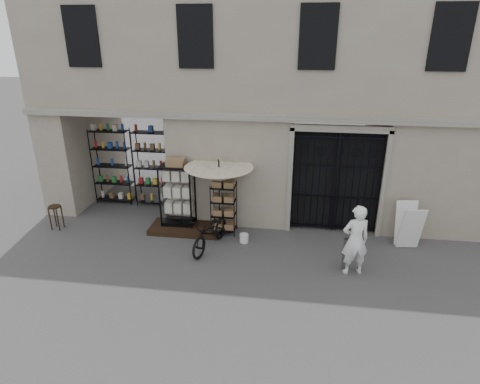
# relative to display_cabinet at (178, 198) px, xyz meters

# --- Properties ---
(ground) EXTENTS (80.00, 80.00, 0.00)m
(ground) POSITION_rel_display_cabinet_xyz_m (2.63, -1.71, -0.94)
(ground) COLOR black
(ground) RESTS_ON ground
(main_building) EXTENTS (14.00, 4.00, 9.00)m
(main_building) POSITION_rel_display_cabinet_xyz_m (2.63, 2.29, 3.56)
(main_building) COLOR gray
(main_building) RESTS_ON ground
(shop_recess) EXTENTS (3.00, 1.70, 3.00)m
(shop_recess) POSITION_rel_display_cabinet_xyz_m (-1.87, 1.09, 0.56)
(shop_recess) COLOR black
(shop_recess) RESTS_ON ground
(shop_shelving) EXTENTS (2.70, 0.50, 2.50)m
(shop_shelving) POSITION_rel_display_cabinet_xyz_m (-1.92, 1.59, 0.31)
(shop_shelving) COLOR black
(shop_shelving) RESTS_ON ground
(iron_gate) EXTENTS (2.50, 0.21, 3.00)m
(iron_gate) POSITION_rel_display_cabinet_xyz_m (4.38, 0.57, 0.56)
(iron_gate) COLOR black
(iron_gate) RESTS_ON ground
(step_platform) EXTENTS (2.00, 0.90, 0.15)m
(step_platform) POSITION_rel_display_cabinet_xyz_m (0.23, -0.16, -0.86)
(step_platform) COLOR black
(step_platform) RESTS_ON ground
(display_cabinet) EXTENTS (0.88, 0.55, 1.90)m
(display_cabinet) POSITION_rel_display_cabinet_xyz_m (0.00, 0.00, 0.00)
(display_cabinet) COLOR black
(display_cabinet) RESTS_ON step_platform
(wire_rack) EXTENTS (0.76, 0.65, 1.49)m
(wire_rack) POSITION_rel_display_cabinet_xyz_m (1.34, -0.11, -0.21)
(wire_rack) COLOR black
(wire_rack) RESTS_ON ground
(market_umbrella) EXTENTS (2.04, 2.07, 2.64)m
(market_umbrella) POSITION_rel_display_cabinet_xyz_m (1.24, -0.21, 0.96)
(market_umbrella) COLOR black
(market_umbrella) RESTS_ON ground
(white_bucket) EXTENTS (0.27, 0.27, 0.23)m
(white_bucket) POSITION_rel_display_cabinet_xyz_m (1.97, -0.58, -0.82)
(white_bucket) COLOR silver
(white_bucket) RESTS_ON ground
(bicycle) EXTENTS (0.86, 1.06, 1.76)m
(bicycle) POSITION_rel_display_cabinet_xyz_m (1.15, -1.03, -0.94)
(bicycle) COLOR black
(bicycle) RESTS_ON ground
(wooden_stool) EXTENTS (0.36, 0.36, 0.71)m
(wooden_stool) POSITION_rel_display_cabinet_xyz_m (-3.49, -0.53, -0.56)
(wooden_stool) COLOR black
(wooden_stool) RESTS_ON ground
(steel_bollard) EXTENTS (0.19, 0.19, 0.80)m
(steel_bollard) POSITION_rel_display_cabinet_xyz_m (4.54, -1.54, -0.54)
(steel_bollard) COLOR #585B5E
(steel_bollard) RESTS_ON ground
(shopkeeper) EXTENTS (1.05, 1.84, 0.42)m
(shopkeeper) POSITION_rel_display_cabinet_xyz_m (4.70, -1.71, -0.94)
(shopkeeper) COLOR white
(shopkeeper) RESTS_ON ground
(easel_sign) EXTENTS (0.65, 0.72, 1.19)m
(easel_sign) POSITION_rel_display_cabinet_xyz_m (6.26, -0.24, -0.32)
(easel_sign) COLOR silver
(easel_sign) RESTS_ON ground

